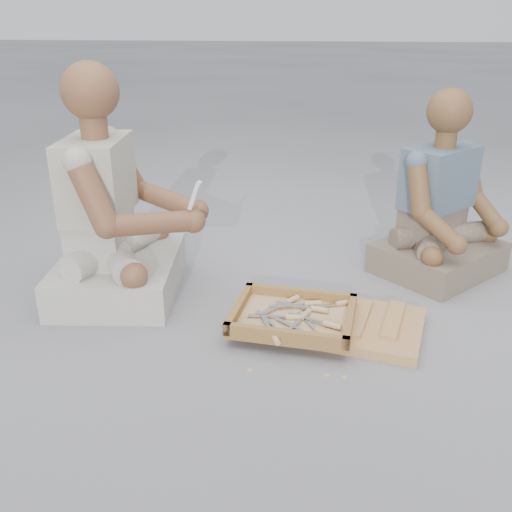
# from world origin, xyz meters

# --- Properties ---
(ground) EXTENTS (60.00, 60.00, 0.00)m
(ground) POSITION_xyz_m (0.00, 0.00, 0.00)
(ground) COLOR gray
(ground) RESTS_ON ground
(carved_panel) EXTENTS (0.69, 0.53, 0.04)m
(carved_panel) POSITION_xyz_m (0.22, 0.17, 0.02)
(carved_panel) COLOR #AA7D42
(carved_panel) RESTS_ON ground
(tool_tray) EXTENTS (0.51, 0.42, 0.06)m
(tool_tray) POSITION_xyz_m (0.02, 0.11, 0.06)
(tool_tray) COLOR brown
(tool_tray) RESTS_ON carved_panel
(chisel_0) EXTENTS (0.10, 0.21, 0.02)m
(chisel_0) POSITION_xyz_m (0.06, 0.10, 0.07)
(chisel_0) COLOR silver
(chisel_0) RESTS_ON tool_tray
(chisel_1) EXTENTS (0.22, 0.03, 0.02)m
(chisel_1) POSITION_xyz_m (0.01, 0.09, 0.07)
(chisel_1) COLOR silver
(chisel_1) RESTS_ON tool_tray
(chisel_2) EXTENTS (0.21, 0.10, 0.02)m
(chisel_2) POSITION_xyz_m (0.20, 0.23, 0.07)
(chisel_2) COLOR silver
(chisel_2) RESTS_ON tool_tray
(chisel_3) EXTENTS (0.18, 0.15, 0.02)m
(chisel_3) POSITION_xyz_m (0.09, -0.02, 0.07)
(chisel_3) COLOR silver
(chisel_3) RESTS_ON tool_tray
(chisel_4) EXTENTS (0.13, 0.20, 0.02)m
(chisel_4) POSITION_xyz_m (0.13, -0.00, 0.07)
(chisel_4) COLOR silver
(chisel_4) RESTS_ON tool_tray
(chisel_5) EXTENTS (0.22, 0.07, 0.02)m
(chisel_5) POSITION_xyz_m (0.11, 0.17, 0.08)
(chisel_5) COLOR silver
(chisel_5) RESTS_ON tool_tray
(chisel_6) EXTENTS (0.21, 0.10, 0.02)m
(chisel_6) POSITION_xyz_m (0.16, 0.05, 0.08)
(chisel_6) COLOR silver
(chisel_6) RESTS_ON tool_tray
(chisel_7) EXTENTS (0.22, 0.08, 0.02)m
(chisel_7) POSITION_xyz_m (0.08, 0.20, 0.08)
(chisel_7) COLOR silver
(chisel_7) RESTS_ON tool_tray
(chisel_8) EXTENTS (0.15, 0.19, 0.02)m
(chisel_8) POSITION_xyz_m (-0.02, -0.00, 0.07)
(chisel_8) COLOR silver
(chisel_8) RESTS_ON tool_tray
(chisel_9) EXTENTS (0.15, 0.18, 0.02)m
(chisel_9) POSITION_xyz_m (-0.00, 0.22, 0.08)
(chisel_9) COLOR silver
(chisel_9) RESTS_ON tool_tray
(chisel_10) EXTENTS (0.10, 0.21, 0.02)m
(chisel_10) POSITION_xyz_m (-0.04, -0.05, 0.07)
(chisel_10) COLOR silver
(chisel_10) RESTS_ON tool_tray
(wood_chip_0) EXTENTS (0.02, 0.02, 0.00)m
(wood_chip_0) POSITION_xyz_m (0.01, 0.20, 0.00)
(wood_chip_0) COLOR tan
(wood_chip_0) RESTS_ON ground
(wood_chip_1) EXTENTS (0.02, 0.02, 0.00)m
(wood_chip_1) POSITION_xyz_m (0.36, 0.31, 0.00)
(wood_chip_1) COLOR tan
(wood_chip_1) RESTS_ON ground
(wood_chip_2) EXTENTS (0.02, 0.02, 0.00)m
(wood_chip_2) POSITION_xyz_m (-0.16, 0.22, 0.00)
(wood_chip_2) COLOR tan
(wood_chip_2) RESTS_ON ground
(wood_chip_3) EXTENTS (0.02, 0.02, 0.00)m
(wood_chip_3) POSITION_xyz_m (0.32, -0.02, 0.00)
(wood_chip_3) COLOR tan
(wood_chip_3) RESTS_ON ground
(wood_chip_4) EXTENTS (0.02, 0.02, 0.00)m
(wood_chip_4) POSITION_xyz_m (-0.09, 0.32, 0.00)
(wood_chip_4) COLOR tan
(wood_chip_4) RESTS_ON ground
(wood_chip_5) EXTENTS (0.02, 0.02, 0.00)m
(wood_chip_5) POSITION_xyz_m (-0.11, -0.19, 0.00)
(wood_chip_5) COLOR tan
(wood_chip_5) RESTS_ON ground
(wood_chip_6) EXTENTS (0.02, 0.02, 0.00)m
(wood_chip_6) POSITION_xyz_m (0.22, -0.19, 0.00)
(wood_chip_6) COLOR tan
(wood_chip_6) RESTS_ON ground
(wood_chip_7) EXTENTS (0.02, 0.02, 0.00)m
(wood_chip_7) POSITION_xyz_m (0.08, 0.47, 0.00)
(wood_chip_7) COLOR tan
(wood_chip_7) RESTS_ON ground
(wood_chip_8) EXTENTS (0.02, 0.02, 0.00)m
(wood_chip_8) POSITION_xyz_m (0.20, 0.48, 0.00)
(wood_chip_8) COLOR tan
(wood_chip_8) RESTS_ON ground
(wood_chip_9) EXTENTS (0.02, 0.02, 0.00)m
(wood_chip_9) POSITION_xyz_m (-0.08, 0.51, 0.00)
(wood_chip_9) COLOR tan
(wood_chip_9) RESTS_ON ground
(wood_chip_10) EXTENTS (0.02, 0.02, 0.00)m
(wood_chip_10) POSITION_xyz_m (0.27, -0.04, 0.00)
(wood_chip_10) COLOR tan
(wood_chip_10) RESTS_ON ground
(wood_chip_11) EXTENTS (0.02, 0.02, 0.00)m
(wood_chip_11) POSITION_xyz_m (0.34, 0.06, 0.00)
(wood_chip_11) COLOR tan
(wood_chip_11) RESTS_ON ground
(wood_chip_12) EXTENTS (0.02, 0.02, 0.00)m
(wood_chip_12) POSITION_xyz_m (0.09, 0.39, 0.00)
(wood_chip_12) COLOR tan
(wood_chip_12) RESTS_ON ground
(wood_chip_13) EXTENTS (0.02, 0.02, 0.00)m
(wood_chip_13) POSITION_xyz_m (-0.04, 0.31, 0.00)
(wood_chip_13) COLOR tan
(wood_chip_13) RESTS_ON ground
(wood_chip_14) EXTENTS (0.02, 0.02, 0.00)m
(wood_chip_14) POSITION_xyz_m (0.16, -0.18, 0.00)
(wood_chip_14) COLOR tan
(wood_chip_14) RESTS_ON ground
(wood_chip_15) EXTENTS (0.02, 0.02, 0.00)m
(wood_chip_15) POSITION_xyz_m (0.06, 0.01, 0.00)
(wood_chip_15) COLOR tan
(wood_chip_15) RESTS_ON ground
(craftsman) EXTENTS (0.70, 0.69, 1.00)m
(craftsman) POSITION_xyz_m (-0.78, 0.37, 0.34)
(craftsman) COLOR beige
(craftsman) RESTS_ON ground
(companion) EXTENTS (0.70, 0.71, 0.87)m
(companion) POSITION_xyz_m (0.68, 0.80, 0.29)
(companion) COLOR #81715D
(companion) RESTS_ON ground
(mobile_phone) EXTENTS (0.06, 0.05, 0.12)m
(mobile_phone) POSITION_xyz_m (-0.41, 0.34, 0.48)
(mobile_phone) COLOR white
(mobile_phone) RESTS_ON craftsman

